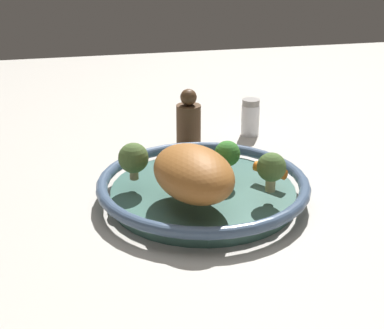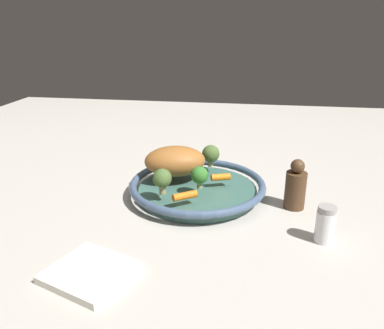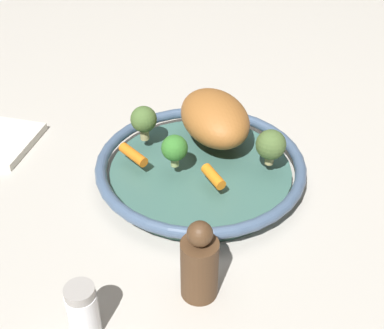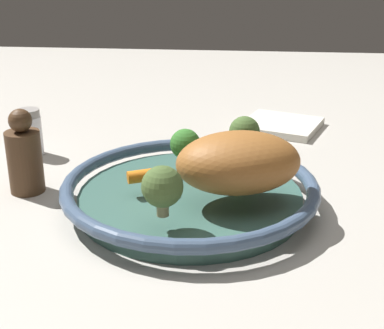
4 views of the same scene
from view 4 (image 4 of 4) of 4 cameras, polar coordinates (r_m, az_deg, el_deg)
ground_plane at (r=0.78m, az=-0.19°, el=-4.26°), size 2.34×2.34×0.00m
serving_bowl at (r=0.77m, az=-0.19°, el=-2.79°), size 0.35×0.35×0.04m
roast_chicken_piece at (r=0.71m, az=4.69°, el=0.21°), size 0.18×0.15×0.08m
baby_carrot_back at (r=0.86m, az=1.42°, el=1.89°), size 0.06×0.05×0.02m
baby_carrot_right at (r=0.75m, az=-4.66°, el=-1.10°), size 0.05×0.03×0.02m
broccoli_floret_large at (r=0.65m, az=-3.01°, el=-2.29°), size 0.05×0.05×0.06m
broccoli_floret_small at (r=0.79m, az=-0.68°, el=2.02°), size 0.04×0.04×0.06m
broccoli_floret_mid at (r=0.83m, az=5.29°, el=3.22°), size 0.05×0.05×0.06m
salt_shaker at (r=0.99m, az=-15.93°, el=3.11°), size 0.04×0.04×0.08m
pepper_mill at (r=0.84m, az=-16.50°, el=0.80°), size 0.05×0.05×0.12m
dish_towel at (r=1.11m, az=8.93°, el=3.93°), size 0.17×0.17×0.01m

